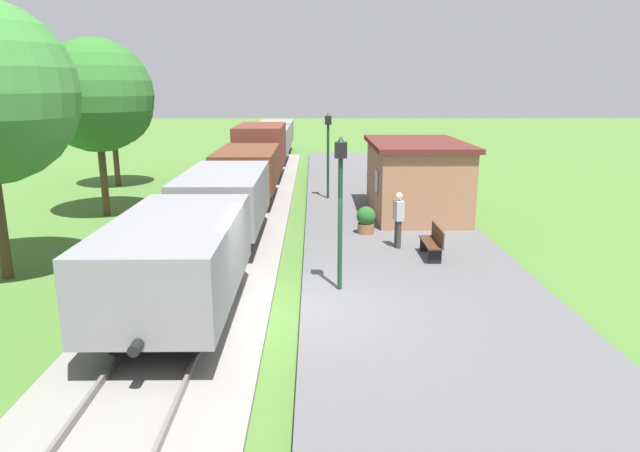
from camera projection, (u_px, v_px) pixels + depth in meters
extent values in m
plane|color=#47702D|center=(292.00, 318.00, 12.67)|extent=(160.00, 160.00, 0.00)
cube|color=#565659|center=(434.00, 313.00, 12.68)|extent=(6.00, 60.00, 0.25)
cube|color=gray|center=(184.00, 316.00, 12.63)|extent=(3.80, 60.00, 0.12)
cube|color=slate|center=(216.00, 311.00, 12.61)|extent=(0.07, 60.00, 0.14)
cube|color=slate|center=(152.00, 311.00, 12.59)|extent=(0.07, 60.00, 0.14)
cube|color=gray|center=(176.00, 256.00, 11.89)|extent=(2.50, 5.60, 1.60)
cube|color=black|center=(178.00, 286.00, 12.05)|extent=(2.10, 5.15, 0.50)
cylinder|color=black|center=(196.00, 270.00, 13.85)|extent=(1.56, 0.84, 0.84)
cylinder|color=black|center=(156.00, 332.00, 10.37)|extent=(1.56, 0.84, 0.84)
cylinder|color=black|center=(204.00, 247.00, 14.91)|extent=(0.20, 0.30, 0.20)
cylinder|color=black|center=(136.00, 348.00, 9.19)|extent=(0.20, 0.30, 0.20)
cube|color=gray|center=(224.00, 197.00, 18.30)|extent=(2.50, 5.60, 1.60)
cube|color=black|center=(225.00, 216.00, 18.45)|extent=(2.10, 5.15, 0.50)
cylinder|color=black|center=(233.00, 212.00, 20.25)|extent=(1.56, 0.84, 0.84)
cylinder|color=black|center=(216.00, 238.00, 16.78)|extent=(1.56, 0.84, 0.84)
cylinder|color=black|center=(237.00, 199.00, 21.32)|extent=(0.20, 0.30, 0.20)
cylinder|color=black|center=(209.00, 240.00, 15.59)|extent=(0.20, 0.30, 0.20)
cube|color=brown|center=(247.00, 168.00, 24.70)|extent=(2.50, 5.60, 1.60)
cube|color=black|center=(248.00, 182.00, 24.86)|extent=(2.10, 5.15, 0.50)
cylinder|color=black|center=(252.00, 181.00, 26.66)|extent=(1.56, 0.84, 0.84)
cylinder|color=black|center=(243.00, 196.00, 23.18)|extent=(1.56, 0.84, 0.84)
cylinder|color=black|center=(255.00, 172.00, 27.72)|extent=(0.20, 0.30, 0.20)
cylinder|color=black|center=(239.00, 195.00, 22.00)|extent=(0.20, 0.30, 0.20)
cube|color=brown|center=(261.00, 145.00, 31.03)|extent=(2.50, 5.60, 2.20)
cube|color=black|center=(261.00, 163.00, 31.26)|extent=(2.10, 5.15, 0.50)
cylinder|color=black|center=(264.00, 163.00, 33.06)|extent=(1.56, 0.84, 0.84)
cylinder|color=black|center=(258.00, 172.00, 29.58)|extent=(1.56, 0.84, 0.84)
cylinder|color=black|center=(266.00, 156.00, 34.13)|extent=(0.20, 0.30, 0.20)
cylinder|color=black|center=(256.00, 170.00, 28.40)|extent=(0.20, 0.30, 0.20)
cube|color=gray|center=(270.00, 140.00, 37.51)|extent=(2.50, 5.60, 1.60)
cube|color=black|center=(270.00, 149.00, 37.67)|extent=(2.10, 5.15, 0.50)
cylinder|color=black|center=(272.00, 150.00, 39.47)|extent=(1.56, 0.84, 0.84)
cylinder|color=black|center=(268.00, 156.00, 35.99)|extent=(1.56, 0.84, 0.84)
cylinder|color=black|center=(273.00, 145.00, 40.53)|extent=(0.20, 0.30, 0.20)
cylinder|color=black|center=(267.00, 155.00, 34.81)|extent=(0.20, 0.30, 0.20)
cube|color=gray|center=(276.00, 132.00, 43.92)|extent=(2.50, 5.60, 1.60)
cube|color=black|center=(276.00, 140.00, 44.07)|extent=(2.10, 5.15, 0.50)
cylinder|color=black|center=(278.00, 141.00, 45.87)|extent=(1.56, 0.84, 0.84)
cylinder|color=black|center=(275.00, 146.00, 42.39)|extent=(1.56, 0.84, 0.84)
cylinder|color=black|center=(279.00, 137.00, 46.94)|extent=(0.20, 0.30, 0.20)
cylinder|color=black|center=(274.00, 144.00, 41.21)|extent=(0.20, 0.30, 0.20)
cube|color=#9E6B4C|center=(415.00, 180.00, 21.68)|extent=(3.20, 5.50, 2.60)
cube|color=#51231E|center=(417.00, 144.00, 21.35)|extent=(3.50, 5.80, 0.18)
cube|color=black|center=(377.00, 181.00, 20.57)|extent=(0.03, 0.90, 0.80)
cube|color=#422819|center=(431.00, 243.00, 16.23)|extent=(0.42, 1.50, 0.04)
cube|color=#422819|center=(438.00, 234.00, 16.18)|extent=(0.04, 1.50, 0.45)
cube|color=black|center=(435.00, 256.00, 15.71)|extent=(0.38, 0.06, 0.42)
cube|color=black|center=(426.00, 245.00, 16.87)|extent=(0.38, 0.06, 0.42)
cube|color=#422819|center=(384.00, 181.00, 26.82)|extent=(0.42, 1.50, 0.04)
cube|color=#422819|center=(389.00, 175.00, 26.77)|extent=(0.04, 1.50, 0.45)
cube|color=black|center=(386.00, 188.00, 26.30)|extent=(0.38, 0.06, 0.42)
cube|color=black|center=(383.00, 183.00, 27.46)|extent=(0.38, 0.06, 0.42)
cylinder|color=#38332D|center=(399.00, 235.00, 17.15)|extent=(0.15, 0.15, 0.86)
cylinder|color=#38332D|center=(397.00, 233.00, 17.30)|extent=(0.15, 0.15, 0.86)
cube|color=#B2ADA8|center=(399.00, 210.00, 17.05)|extent=(0.32, 0.42, 0.60)
sphere|color=beige|center=(399.00, 196.00, 16.94)|extent=(0.22, 0.22, 0.22)
cylinder|color=brown|center=(366.00, 228.00, 18.96)|extent=(0.56, 0.56, 0.34)
sphere|color=#235B23|center=(366.00, 216.00, 18.86)|extent=(0.64, 0.64, 0.64)
cylinder|color=#193823|center=(340.00, 225.00, 13.41)|extent=(0.11, 0.11, 3.20)
cube|color=black|center=(341.00, 150.00, 12.98)|extent=(0.28, 0.28, 0.36)
sphere|color=#F2E5BF|center=(341.00, 150.00, 12.98)|extent=(0.20, 0.20, 0.20)
cone|color=#193823|center=(341.00, 139.00, 12.93)|extent=(0.20, 0.20, 0.16)
cylinder|color=#193823|center=(328.00, 162.00, 24.53)|extent=(0.11, 0.11, 3.20)
cube|color=black|center=(328.00, 120.00, 24.10)|extent=(0.28, 0.28, 0.36)
sphere|color=#F2E5BF|center=(328.00, 120.00, 24.10)|extent=(0.20, 0.20, 0.20)
cone|color=#193823|center=(328.00, 114.00, 24.04)|extent=(0.20, 0.20, 0.16)
cylinder|color=#4C3823|center=(1.00, 221.00, 14.98)|extent=(0.28, 0.28, 3.15)
cylinder|color=#4C3823|center=(104.00, 177.00, 22.35)|extent=(0.28, 0.28, 3.08)
sphere|color=#2D6B28|center=(96.00, 96.00, 21.59)|extent=(4.30, 4.30, 4.30)
cylinder|color=#4C3823|center=(116.00, 161.00, 29.10)|extent=(0.28, 0.28, 2.55)
sphere|color=#235B23|center=(111.00, 106.00, 28.43)|extent=(4.06, 4.06, 4.06)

